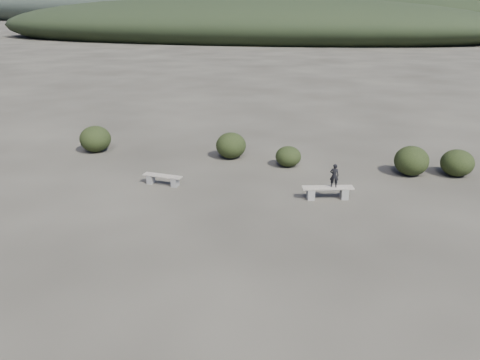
# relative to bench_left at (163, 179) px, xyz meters

# --- Properties ---
(ground) EXTENTS (1200.00, 1200.00, 0.00)m
(ground) POSITION_rel_bench_left_xyz_m (4.26, -5.06, -0.24)
(ground) COLOR #2E2B24
(ground) RESTS_ON ground
(bench_left) EXTENTS (1.63, 0.46, 0.40)m
(bench_left) POSITION_rel_bench_left_xyz_m (0.00, 0.00, 0.00)
(bench_left) COLOR slate
(bench_left) RESTS_ON ground
(bench_right) EXTENTS (1.89, 0.90, 0.46)m
(bench_right) POSITION_rel_bench_left_xyz_m (6.42, 0.20, 0.04)
(bench_right) COLOR slate
(bench_right) RESTS_ON ground
(seated_person) EXTENTS (0.34, 0.24, 0.88)m
(seated_person) POSITION_rel_bench_left_xyz_m (6.61, 0.26, 0.66)
(seated_person) COLOR black
(seated_person) RESTS_ON bench_right
(shrub_b) EXTENTS (1.40, 1.40, 1.20)m
(shrub_b) POSITION_rel_bench_left_xyz_m (1.65, 4.09, 0.36)
(shrub_b) COLOR black
(shrub_b) RESTS_ON ground
(shrub_c) EXTENTS (1.13, 1.13, 0.90)m
(shrub_c) POSITION_rel_bench_left_xyz_m (4.42, 3.55, 0.21)
(shrub_c) COLOR black
(shrub_c) RESTS_ON ground
(shrub_d) EXTENTS (1.41, 1.41, 1.23)m
(shrub_d) POSITION_rel_bench_left_xyz_m (9.56, 3.74, 0.37)
(shrub_d) COLOR black
(shrub_d) RESTS_ON ground
(shrub_e) EXTENTS (1.34, 1.34, 1.11)m
(shrub_e) POSITION_rel_bench_left_xyz_m (11.39, 4.11, 0.31)
(shrub_e) COLOR black
(shrub_e) RESTS_ON ground
(shrub_f) EXTENTS (1.49, 1.49, 1.26)m
(shrub_f) POSITION_rel_bench_left_xyz_m (-4.97, 3.41, 0.38)
(shrub_f) COLOR black
(shrub_f) RESTS_ON ground
(mountain_ridges) EXTENTS (500.00, 400.00, 56.00)m
(mountain_ridges) POSITION_rel_bench_left_xyz_m (-3.23, 334.00, 10.59)
(mountain_ridges) COLOR black
(mountain_ridges) RESTS_ON ground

